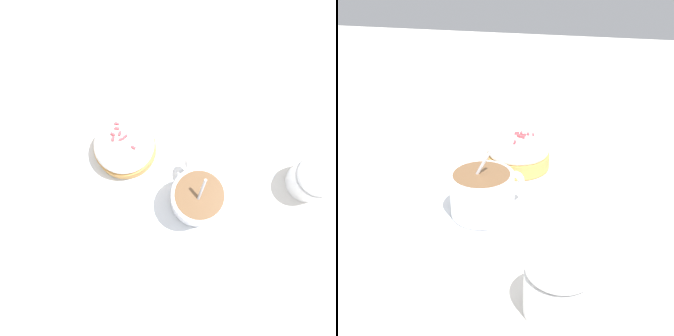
# 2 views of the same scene
# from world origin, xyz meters

# --- Properties ---
(ground_plane) EXTENTS (3.00, 3.00, 0.00)m
(ground_plane) POSITION_xyz_m (0.00, 0.00, 0.00)
(ground_plane) COLOR silver
(paper_napkin) EXTENTS (0.31, 0.31, 0.00)m
(paper_napkin) POSITION_xyz_m (0.00, 0.00, 0.00)
(paper_napkin) COLOR white
(paper_napkin) RESTS_ON ground_plane
(coffee_cup) EXTENTS (0.09, 0.09, 0.09)m
(coffee_cup) POSITION_xyz_m (0.07, -0.01, 0.03)
(coffee_cup) COLOR white
(coffee_cup) RESTS_ON paper_napkin
(frosted_pastry) EXTENTS (0.10, 0.10, 0.05)m
(frosted_pastry) POSITION_xyz_m (-0.07, -0.00, 0.03)
(frosted_pastry) COLOR #D19347
(frosted_pastry) RESTS_ON paper_napkin
(sugar_bowl) EXTENTS (0.06, 0.06, 0.06)m
(sugar_bowl) POSITION_xyz_m (0.20, 0.11, 0.03)
(sugar_bowl) COLOR white
(sugar_bowl) RESTS_ON ground_plane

